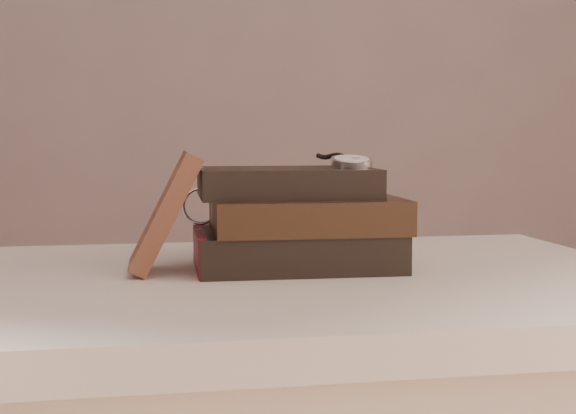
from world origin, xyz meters
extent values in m
cube|color=silver|center=(0.00, 0.35, 0.73)|extent=(1.00, 0.60, 0.04)
cube|color=white|center=(0.00, 0.35, 0.67)|extent=(0.88, 0.49, 0.08)
cube|color=black|center=(0.08, 0.39, 0.77)|extent=(0.25, 0.18, 0.05)
cube|color=beige|center=(0.08, 0.39, 0.77)|extent=(0.24, 0.16, 0.04)
cube|color=gold|center=(-0.04, 0.42, 0.77)|extent=(0.01, 0.01, 0.05)
cube|color=maroon|center=(-0.04, 0.40, 0.77)|extent=(0.01, 0.16, 0.05)
cube|color=black|center=(0.09, 0.39, 0.82)|extent=(0.23, 0.16, 0.04)
cube|color=beige|center=(0.09, 0.39, 0.82)|extent=(0.23, 0.15, 0.03)
cube|color=gold|center=(-0.02, 0.41, 0.82)|extent=(0.01, 0.01, 0.04)
cube|color=black|center=(0.07, 0.40, 0.85)|extent=(0.22, 0.15, 0.04)
cube|color=beige|center=(0.07, 0.40, 0.85)|extent=(0.21, 0.14, 0.03)
cube|color=gold|center=(-0.04, 0.43, 0.85)|extent=(0.01, 0.01, 0.04)
cube|color=#47251B|center=(-0.08, 0.38, 0.82)|extent=(0.09, 0.09, 0.14)
cylinder|color=silver|center=(0.14, 0.38, 0.88)|extent=(0.05, 0.05, 0.02)
cylinder|color=white|center=(0.14, 0.38, 0.88)|extent=(0.04, 0.04, 0.01)
torus|color=silver|center=(0.14, 0.38, 0.88)|extent=(0.05, 0.05, 0.01)
cylinder|color=silver|center=(0.14, 0.41, 0.88)|extent=(0.01, 0.01, 0.01)
cube|color=black|center=(0.14, 0.38, 0.89)|extent=(0.00, 0.01, 0.00)
cube|color=black|center=(0.15, 0.38, 0.89)|extent=(0.01, 0.00, 0.00)
sphere|color=black|center=(0.14, 0.41, 0.89)|extent=(0.01, 0.01, 0.01)
sphere|color=black|center=(0.14, 0.42, 0.89)|extent=(0.01, 0.01, 0.01)
sphere|color=black|center=(0.14, 0.43, 0.89)|extent=(0.01, 0.01, 0.01)
sphere|color=black|center=(0.14, 0.44, 0.89)|extent=(0.01, 0.01, 0.01)
sphere|color=black|center=(0.14, 0.45, 0.89)|extent=(0.01, 0.01, 0.01)
sphere|color=black|center=(0.14, 0.46, 0.89)|extent=(0.01, 0.01, 0.01)
sphere|color=black|center=(0.13, 0.46, 0.88)|extent=(0.01, 0.01, 0.01)
sphere|color=black|center=(0.13, 0.47, 0.88)|extent=(0.01, 0.01, 0.01)
sphere|color=black|center=(0.13, 0.48, 0.88)|extent=(0.01, 0.01, 0.01)
sphere|color=black|center=(0.13, 0.49, 0.88)|extent=(0.01, 0.01, 0.01)
sphere|color=black|center=(0.13, 0.50, 0.88)|extent=(0.01, 0.01, 0.01)
torus|color=silver|center=(-0.03, 0.47, 0.82)|extent=(0.05, 0.02, 0.05)
torus|color=silver|center=(0.02, 0.47, 0.82)|extent=(0.05, 0.02, 0.05)
cylinder|color=silver|center=(-0.01, 0.47, 0.82)|extent=(0.01, 0.00, 0.00)
cylinder|color=silver|center=(-0.06, 0.53, 0.81)|extent=(0.01, 0.11, 0.03)
cylinder|color=silver|center=(0.04, 0.53, 0.81)|extent=(0.01, 0.11, 0.03)
camera|label=1|loc=(-0.11, -0.59, 0.92)|focal=50.87mm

